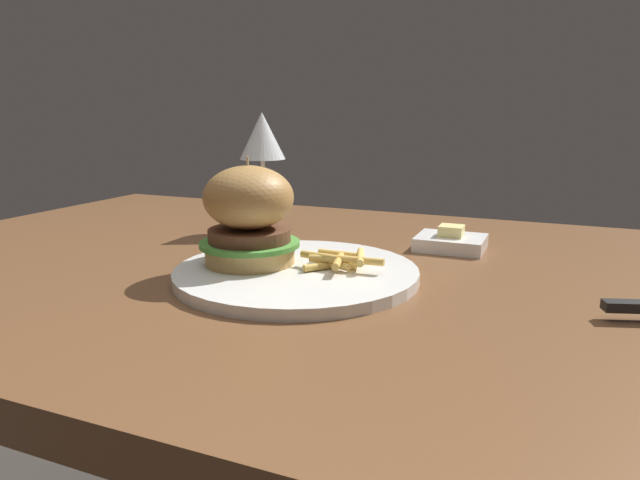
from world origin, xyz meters
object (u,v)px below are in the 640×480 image
object	(u,v)px
burger_sandwich	(249,215)
main_plate	(295,273)
wine_glass	(262,141)
butter_dish	(451,242)

from	to	relation	value
burger_sandwich	main_plate	bearing A→B (deg)	2.26
main_plate	wine_glass	distance (m)	0.32
main_plate	wine_glass	size ratio (longest dim) A/B	1.50
main_plate	burger_sandwich	size ratio (longest dim) A/B	2.24
burger_sandwich	butter_dish	world-z (taller)	burger_sandwich
burger_sandwich	wine_glass	bearing A→B (deg)	114.67
main_plate	butter_dish	size ratio (longest dim) A/B	3.04
burger_sandwich	wine_glass	distance (m)	0.27
main_plate	butter_dish	world-z (taller)	butter_dish
butter_dish	main_plate	bearing A→B (deg)	-123.18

